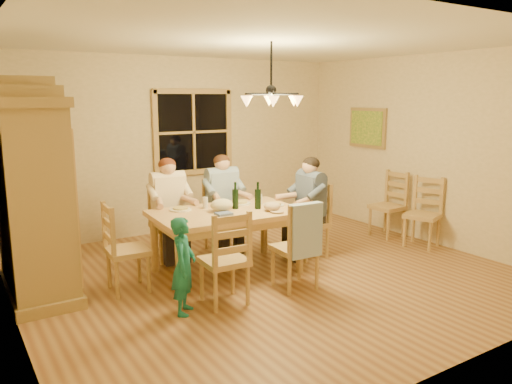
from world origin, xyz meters
TOP-DOWN VIEW (x-y plane):
  - floor at (0.00, 0.00)m, footprint 5.50×5.50m
  - ceiling at (0.00, 0.00)m, footprint 5.50×5.00m
  - wall_back at (0.00, 2.50)m, footprint 5.50×0.02m
  - wall_left at (-2.75, 0.00)m, footprint 0.02×5.00m
  - wall_right at (2.75, 0.00)m, footprint 0.02×5.00m
  - window at (0.20, 2.47)m, footprint 1.30×0.06m
  - painting at (2.71, 1.20)m, footprint 0.06×0.78m
  - chandelier at (-0.00, 0.00)m, footprint 0.77×0.68m
  - armoire at (-2.42, 0.86)m, footprint 0.66×1.40m
  - dining_table at (-0.38, 0.36)m, footprint 1.79×1.15m
  - chair_far_left at (-0.77, 1.20)m, footprint 0.46×0.44m
  - chair_far_right at (-0.00, 1.16)m, footprint 0.46×0.44m
  - chair_near_left at (-0.86, -0.43)m, footprint 0.46×0.44m
  - chair_near_right at (0.00, -0.48)m, footprint 0.46×0.44m
  - chair_end_left at (-1.59, 0.43)m, footprint 0.44×0.46m
  - chair_end_right at (0.82, 0.30)m, footprint 0.44×0.46m
  - adult_woman at (-0.77, 1.20)m, footprint 0.41×0.44m
  - adult_plaid_man at (-0.00, 1.16)m, footprint 0.41×0.44m
  - adult_slate_man at (0.82, 0.30)m, footprint 0.44×0.41m
  - towel at (-0.01, -0.67)m, footprint 0.38×0.12m
  - wine_bottle_a at (-0.23, 0.42)m, footprint 0.08×0.08m
  - wine_bottle_b at (-0.00, 0.27)m, footprint 0.08×0.08m
  - plate_woman at (-0.84, 0.69)m, footprint 0.26×0.26m
  - plate_plaid at (-0.05, 0.61)m, footprint 0.26×0.26m
  - plate_slate at (0.25, 0.30)m, footprint 0.26×0.26m
  - wine_glass_a at (-0.53, 0.63)m, footprint 0.06×0.06m
  - wine_glass_b at (0.14, 0.44)m, footprint 0.06×0.06m
  - cap at (0.08, 0.07)m, footprint 0.20×0.20m
  - napkin at (-0.52, 0.19)m, footprint 0.19×0.15m
  - cloth_bundle at (-0.45, 0.37)m, footprint 0.28×0.22m
  - child at (-1.31, -0.43)m, footprint 0.40×0.42m
  - chair_spare_front at (2.45, -0.21)m, footprint 0.54×0.56m
  - chair_spare_back at (2.45, 0.45)m, footprint 0.43×0.45m

SIDE VIEW (x-z plane):
  - floor at x=0.00m, z-range 0.00..0.00m
  - chair_far_left at x=-0.77m, z-range -0.19..0.80m
  - chair_far_right at x=0.00m, z-range -0.19..0.80m
  - chair_near_left at x=-0.86m, z-range -0.19..0.80m
  - chair_near_right at x=0.00m, z-range -0.19..0.80m
  - chair_end_left at x=-1.59m, z-range -0.19..0.80m
  - chair_end_right at x=0.82m, z-range -0.19..0.80m
  - chair_spare_front at x=2.45m, z-range -0.19..0.80m
  - chair_spare_back at x=2.45m, z-range -0.19..0.80m
  - child at x=-1.31m, z-range 0.00..0.97m
  - dining_table at x=-0.38m, z-range 0.28..1.04m
  - towel at x=-0.01m, z-range 0.41..0.99m
  - plate_woman at x=-0.84m, z-range 0.76..0.78m
  - plate_plaid at x=-0.05m, z-range 0.76..0.78m
  - plate_slate at x=0.25m, z-range 0.76..0.78m
  - napkin at x=-0.52m, z-range 0.76..0.79m
  - cap at x=0.08m, z-range 0.76..0.87m
  - wine_glass_a at x=-0.53m, z-range 0.76..0.90m
  - wine_glass_b at x=0.14m, z-range 0.76..0.90m
  - cloth_bundle at x=-0.45m, z-range 0.76..0.91m
  - adult_woman at x=-0.77m, z-range 0.40..1.28m
  - adult_plaid_man at x=0.00m, z-range 0.40..1.28m
  - adult_slate_man at x=0.82m, z-range 0.40..1.28m
  - wine_bottle_a at x=-0.23m, z-range 0.76..1.09m
  - wine_bottle_b at x=0.00m, z-range 0.76..1.09m
  - armoire at x=-2.42m, z-range -0.09..2.21m
  - wall_back at x=0.00m, z-range 0.00..2.70m
  - wall_left at x=-2.75m, z-range 0.00..2.70m
  - wall_right at x=2.75m, z-range 0.00..2.70m
  - window at x=0.20m, z-range 0.90..2.20m
  - painting at x=2.71m, z-range 1.28..1.92m
  - chandelier at x=0.00m, z-range 1.72..2.43m
  - ceiling at x=0.00m, z-range 2.69..2.71m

